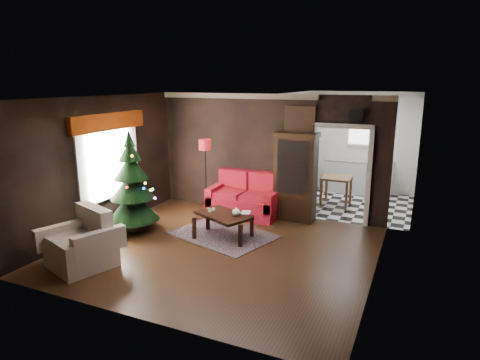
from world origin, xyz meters
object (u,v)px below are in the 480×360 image
at_px(kitchen_table, 336,191).
at_px(curio_cabinet, 295,179).
at_px(wall_clock, 356,116).
at_px(coffee_table, 223,226).
at_px(floor_lamp, 206,179).
at_px(teapot, 236,212).
at_px(christmas_tree, 132,183).
at_px(loveseat, 244,195).
at_px(armchair, 81,241).

bearing_deg(kitchen_table, curio_cabinet, -114.44).
bearing_deg(wall_clock, coffee_table, -139.01).
distance_m(floor_lamp, teapot, 1.99).
bearing_deg(coffee_table, christmas_tree, -167.98).
distance_m(loveseat, christmas_tree, 2.61).
xyz_separation_m(loveseat, armchair, (-1.44, -3.63, -0.04)).
bearing_deg(wall_clock, armchair, -133.28).
bearing_deg(kitchen_table, wall_clock, -66.25).
bearing_deg(christmas_tree, wall_clock, 29.39).
height_order(floor_lamp, christmas_tree, christmas_tree).
distance_m(christmas_tree, coffee_table, 2.09).
bearing_deg(curio_cabinet, teapot, -111.14).
bearing_deg(wall_clock, teapot, -134.32).
distance_m(curio_cabinet, wall_clock, 1.88).
bearing_deg(armchair, floor_lamp, 101.03).
height_order(christmas_tree, kitchen_table, christmas_tree).
bearing_deg(christmas_tree, teapot, 9.63).
distance_m(floor_lamp, christmas_tree, 1.92).
distance_m(christmas_tree, kitchen_table, 5.03).
bearing_deg(loveseat, kitchen_table, 42.51).
distance_m(floor_lamp, kitchen_table, 3.31).
relative_size(floor_lamp, coffee_table, 1.70).
height_order(floor_lamp, wall_clock, wall_clock).
distance_m(loveseat, wall_clock, 3.04).
bearing_deg(curio_cabinet, loveseat, -169.17).
height_order(coffee_table, wall_clock, wall_clock).
distance_m(loveseat, floor_lamp, 1.01).
distance_m(wall_clock, kitchen_table, 2.43).
height_order(curio_cabinet, coffee_table, curio_cabinet).
relative_size(loveseat, kitchen_table, 2.27).
height_order(armchair, kitchen_table, armchair).
xyz_separation_m(floor_lamp, armchair, (-0.50, -3.48, -0.37)).
bearing_deg(wall_clock, kitchen_table, 113.75).
bearing_deg(teapot, armchair, -132.30).
xyz_separation_m(armchair, teapot, (1.92, 2.11, 0.13)).
distance_m(curio_cabinet, floor_lamp, 2.12).
relative_size(christmas_tree, teapot, 11.35).
relative_size(floor_lamp, christmas_tree, 0.92).
relative_size(christmas_tree, wall_clock, 6.34).
bearing_deg(floor_lamp, curio_cabinet, 9.91).
relative_size(teapot, kitchen_table, 0.24).
bearing_deg(christmas_tree, coffee_table, 12.02).
bearing_deg(loveseat, christmas_tree, -132.20).
bearing_deg(loveseat, floor_lamp, -171.23).
height_order(coffee_table, teapot, teapot).
distance_m(loveseat, curio_cabinet, 1.25).
distance_m(loveseat, armchair, 3.91).
xyz_separation_m(christmas_tree, teapot, (2.19, 0.37, -0.46)).
bearing_deg(coffee_table, teapot, -6.03).
bearing_deg(christmas_tree, kitchen_table, 45.21).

